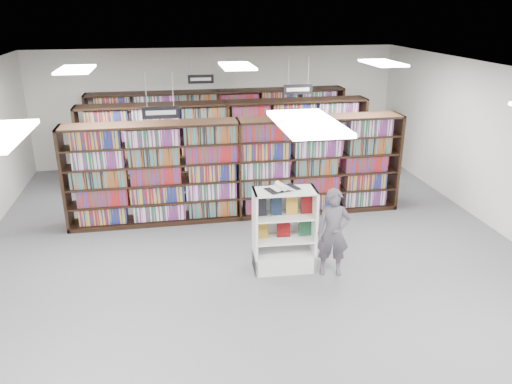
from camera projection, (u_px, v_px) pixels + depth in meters
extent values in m
plane|color=#4A4A4F|center=(255.00, 259.00, 8.94)|extent=(12.00, 12.00, 0.00)
cube|color=white|center=(255.00, 78.00, 7.80)|extent=(10.00, 12.00, 0.10)
cube|color=silver|center=(217.00, 107.00, 13.89)|extent=(10.00, 0.10, 3.20)
cube|color=black|center=(238.00, 170.00, 10.40)|extent=(7.00, 0.60, 2.10)
cube|color=maroon|center=(238.00, 170.00, 10.40)|extent=(6.88, 0.42, 1.98)
cube|color=black|center=(227.00, 145.00, 12.24)|extent=(7.00, 0.60, 2.10)
cube|color=maroon|center=(227.00, 145.00, 12.24)|extent=(6.88, 0.42, 1.98)
cube|color=black|center=(219.00, 129.00, 13.81)|extent=(7.00, 0.60, 2.10)
cube|color=maroon|center=(219.00, 129.00, 13.81)|extent=(6.88, 0.42, 1.98)
cylinder|color=#B2B2B7|center=(146.00, 90.00, 8.54)|extent=(0.01, 0.01, 0.58)
cylinder|color=#B2B2B7|center=(173.00, 89.00, 8.61)|extent=(0.01, 0.01, 0.58)
cube|color=black|center=(161.00, 113.00, 8.72)|extent=(0.65, 0.02, 0.22)
cube|color=silver|center=(161.00, 113.00, 8.71)|extent=(0.52, 0.00, 0.08)
cylinder|color=#B2B2B7|center=(288.00, 71.00, 10.88)|extent=(0.01, 0.01, 0.58)
cylinder|color=#B2B2B7|center=(308.00, 71.00, 10.95)|extent=(0.01, 0.01, 0.58)
cube|color=black|center=(298.00, 89.00, 11.06)|extent=(0.65, 0.02, 0.22)
cube|color=silver|center=(298.00, 90.00, 11.05)|extent=(0.52, 0.00, 0.08)
cylinder|color=#B2B2B7|center=(191.00, 63.00, 12.38)|extent=(0.01, 0.01, 0.58)
cylinder|color=#B2B2B7|center=(209.00, 63.00, 12.46)|extent=(0.01, 0.01, 0.58)
cube|color=black|center=(201.00, 79.00, 12.56)|extent=(0.65, 0.02, 0.22)
cube|color=silver|center=(201.00, 79.00, 12.55)|extent=(0.52, 0.00, 0.08)
cube|color=white|center=(307.00, 123.00, 5.06)|extent=(0.60, 1.20, 0.04)
cube|color=white|center=(76.00, 69.00, 9.16)|extent=(0.60, 1.20, 0.04)
cube|color=white|center=(237.00, 66.00, 9.66)|extent=(0.60, 1.20, 0.04)
cube|color=white|center=(383.00, 63.00, 10.15)|extent=(0.60, 1.20, 0.04)
cube|color=silver|center=(283.00, 260.00, 8.58)|extent=(1.06, 0.56, 0.31)
cube|color=silver|center=(255.00, 232.00, 8.32)|extent=(0.06, 0.52, 1.45)
cube|color=silver|center=(313.00, 229.00, 8.44)|extent=(0.06, 0.52, 1.45)
cube|color=silver|center=(281.00, 224.00, 8.61)|extent=(1.04, 0.08, 1.45)
cube|color=silver|center=(285.00, 191.00, 8.13)|extent=(1.06, 0.56, 0.03)
cube|color=silver|center=(284.00, 239.00, 8.44)|extent=(0.98, 0.52, 0.02)
cube|color=silver|center=(284.00, 216.00, 8.29)|extent=(0.98, 0.52, 0.02)
cube|color=black|center=(260.00, 207.00, 8.23)|extent=(0.21, 0.08, 0.31)
cube|color=#111C32|center=(276.00, 206.00, 8.26)|extent=(0.21, 0.08, 0.31)
cube|color=gold|center=(292.00, 205.00, 8.29)|extent=(0.21, 0.08, 0.31)
cube|color=maroon|center=(307.00, 204.00, 8.33)|extent=(0.21, 0.08, 0.31)
cube|color=gold|center=(261.00, 230.00, 8.38)|extent=(0.23, 0.07, 0.29)
cube|color=maroon|center=(284.00, 229.00, 8.43)|extent=(0.23, 0.07, 0.29)
cube|color=#1D5634|center=(305.00, 228.00, 8.47)|extent=(0.23, 0.07, 0.29)
cube|color=black|center=(282.00, 189.00, 8.15)|extent=(0.60, 0.46, 0.01)
cube|color=silver|center=(275.00, 189.00, 8.13)|extent=(0.31, 0.34, 0.05)
cube|color=silver|center=(290.00, 188.00, 8.17)|extent=(0.31, 0.34, 0.06)
cylinder|color=silver|center=(281.00, 186.00, 8.13)|extent=(0.18, 0.29, 0.10)
imported|color=#4B454F|center=(333.00, 233.00, 8.22)|extent=(0.61, 0.47, 1.51)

